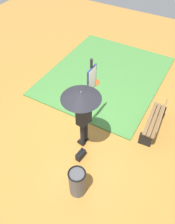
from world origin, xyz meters
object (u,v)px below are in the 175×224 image
at_px(trash_bin, 77,182).
at_px(park_bench, 155,121).
at_px(handbag, 81,155).
at_px(info_sign_post, 91,86).
at_px(person_with_umbrella, 82,106).

bearing_deg(trash_bin, park_bench, 160.51).
height_order(handbag, trash_bin, trash_bin).
distance_m(info_sign_post, handbag, 1.86).
xyz_separation_m(info_sign_post, trash_bin, (2.11, 0.80, -1.03)).
relative_size(park_bench, trash_bin, 1.68).
relative_size(person_with_umbrella, handbag, 5.53).
bearing_deg(person_with_umbrella, info_sign_post, -165.90).
relative_size(handbag, park_bench, 0.26).
height_order(handbag, park_bench, park_bench).
bearing_deg(park_bench, person_with_umbrella, -46.46).
height_order(person_with_umbrella, info_sign_post, info_sign_post).
distance_m(person_with_umbrella, info_sign_post, 0.87).
distance_m(info_sign_post, park_bench, 2.16).
xyz_separation_m(park_bench, trash_bin, (2.75, -0.97, 0.02)).
bearing_deg(info_sign_post, person_with_umbrella, 14.10).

